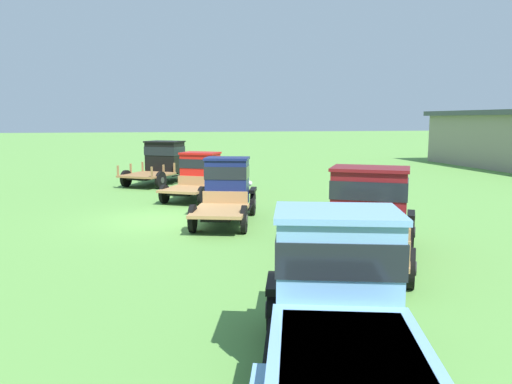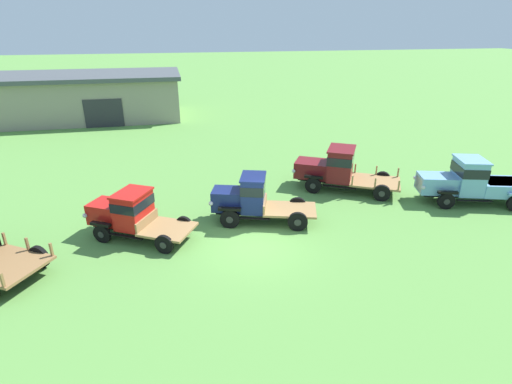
{
  "view_description": "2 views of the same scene",
  "coord_description": "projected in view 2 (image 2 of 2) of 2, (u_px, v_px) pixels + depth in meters",
  "views": [
    {
      "loc": [
        17.37,
        -0.64,
        3.48
      ],
      "look_at": [
        0.82,
        3.02,
        1.0
      ],
      "focal_mm": 35.0,
      "sensor_mm": 36.0,
      "label": 1
    },
    {
      "loc": [
        -2.91,
        -13.92,
        8.32
      ],
      "look_at": [
        0.82,
        3.02,
        1.0
      ],
      "focal_mm": 28.0,
      "sensor_mm": 36.0,
      "label": 2
    }
  ],
  "objects": [
    {
      "name": "vintage_truck_back_of_row",
      "position": [
        471.0,
        182.0,
        19.76
      ],
      "size": [
        5.44,
        3.11,
        2.29
      ],
      "color": "black",
      "rests_on": "ground"
    },
    {
      "name": "ground_plane",
      "position": [
        252.0,
        244.0,
        16.34
      ],
      "size": [
        240.0,
        240.0,
        0.0
      ],
      "primitive_type": "plane",
      "color": "#5B9342"
    },
    {
      "name": "farm_shed",
      "position": [
        77.0,
        96.0,
        37.23
      ],
      "size": [
        19.03,
        9.02,
        4.11
      ],
      "color": "gray",
      "rests_on": "ground"
    },
    {
      "name": "vintage_truck_midrow_center",
      "position": [
        251.0,
        198.0,
        17.87
      ],
      "size": [
        4.94,
        2.92,
        2.18
      ],
      "color": "black",
      "rests_on": "ground"
    },
    {
      "name": "vintage_truck_far_side",
      "position": [
        336.0,
        168.0,
        21.46
      ],
      "size": [
        5.78,
        4.39,
        2.29
      ],
      "color": "black",
      "rests_on": "ground"
    },
    {
      "name": "vintage_truck_second_in_line",
      "position": [
        130.0,
        213.0,
        16.59
      ],
      "size": [
        4.7,
        3.62,
        2.04
      ],
      "color": "black",
      "rests_on": "ground"
    }
  ]
}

